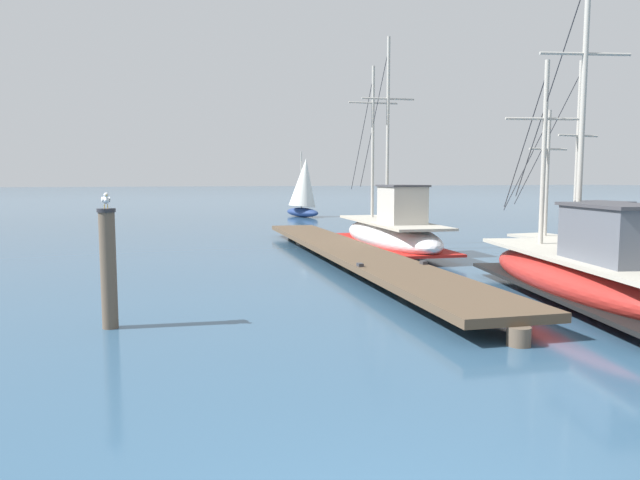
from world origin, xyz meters
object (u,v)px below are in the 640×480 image
mooring_piling (108,267)px  distant_sailboat (304,188)px  perched_seagull (106,199)px  fishing_boat_0 (391,232)px  fishing_boat_5 (589,271)px  fishing_boat_1 (583,247)px

mooring_piling → distant_sailboat: (11.91, 26.43, 0.85)m
mooring_piling → perched_seagull: 1.12m
fishing_boat_0 → distant_sailboat: fishing_boat_0 is taller
fishing_boat_5 → distant_sailboat: size_ratio=1.83×
fishing_boat_0 → mooring_piling: (-9.02, -7.69, 0.34)m
fishing_boat_0 → perched_seagull: bearing=-139.6°
mooring_piling → distant_sailboat: 29.00m
fishing_boat_5 → mooring_piling: fishing_boat_5 is taller
fishing_boat_5 → mooring_piling: size_ratio=3.92×
fishing_boat_0 → fishing_boat_5: (-0.05, -8.88, -0.03)m
fishing_boat_5 → mooring_piling: bearing=172.4°
fishing_boat_0 → perched_seagull: size_ratio=23.23×
fishing_boat_0 → perched_seagull: fishing_boat_0 is taller
fishing_boat_5 → perched_seagull: bearing=172.4°
fishing_boat_5 → perched_seagull: size_ratio=20.71×
mooring_piling → fishing_boat_5: bearing=-7.6°
distant_sailboat → mooring_piling: bearing=-114.3°
fishing_boat_5 → mooring_piling: 9.06m
fishing_boat_0 → mooring_piling: fishing_boat_0 is taller
perched_seagull → fishing_boat_1: bearing=12.4°
fishing_boat_1 → mooring_piling: bearing=-167.6°
fishing_boat_5 → fishing_boat_0: bearing=89.7°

